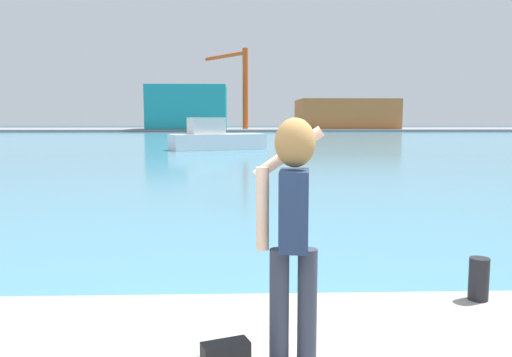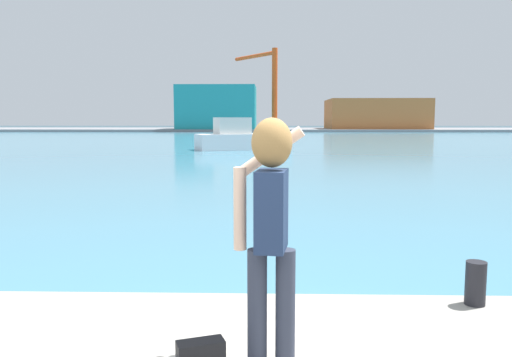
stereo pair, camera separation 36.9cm
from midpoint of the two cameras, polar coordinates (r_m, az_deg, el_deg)
The scene contains 9 objects.
ground_plane at distance 52.96m, azimuth -1.91°, elevation 4.27°, with size 220.00×220.00×0.00m, color #334751.
harbor_water at distance 54.96m, azimuth -1.91°, elevation 4.37°, with size 140.00×100.00×0.02m, color teal.
far_shore_dock at distance 94.93m, azimuth -1.92°, elevation 5.47°, with size 140.00×20.00×0.44m, color gray.
person_photographer at distance 3.57m, azimuth 1.14°, elevation -4.08°, with size 0.53×0.56×1.74m.
harbor_bollard at distance 5.34m, azimuth 21.80°, elevation -10.39°, with size 0.19×0.19×0.41m, color black.
boat_moored at distance 36.92m, azimuth -4.88°, elevation 4.49°, with size 7.12×4.66×2.30m.
warehouse_left at distance 91.34m, azimuth -7.73°, elevation 7.86°, with size 13.53×10.57×7.51m, color teal.
warehouse_right at distance 95.54m, azimuth 9.80°, elevation 7.10°, with size 17.19×12.95×5.26m, color #B26633.
port_crane at distance 93.77m, azimuth -2.03°, elevation 11.10°, with size 8.22×10.95×14.19m.
Camera 1 is at (-0.20, -2.91, 2.23)m, focal length 35.83 mm.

